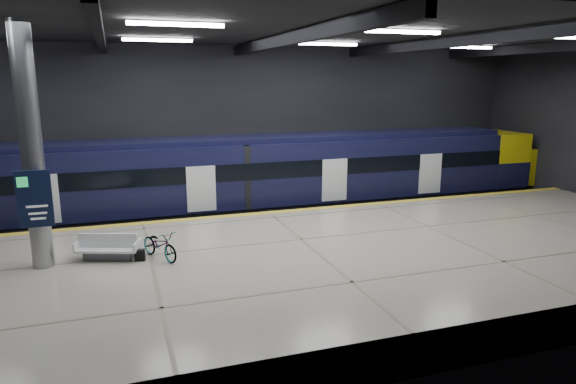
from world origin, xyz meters
name	(u,v)px	position (x,y,z in m)	size (l,w,h in m)	color
ground	(292,260)	(0.00, 0.00, 0.00)	(30.00, 30.00, 0.00)	black
room_shell	(292,101)	(0.00, 0.00, 5.72)	(30.10, 16.10, 8.05)	black
platform	(317,269)	(0.00, -2.50, 0.55)	(30.00, 11.00, 1.10)	#B4AD98
safety_strip	(270,213)	(0.00, 2.75, 1.11)	(30.00, 0.40, 0.01)	yellow
rails	(253,220)	(0.00, 5.50, 0.08)	(30.00, 1.52, 0.16)	gray
train	(299,175)	(2.25, 5.50, 2.06)	(29.40, 2.84, 3.79)	black
bench	(109,250)	(-6.20, -1.02, 1.39)	(1.98, 1.32, 0.81)	#595B60
bicycle	(160,244)	(-4.72, -1.45, 1.55)	(0.59, 1.70, 0.89)	#99999E
pannier_bag	(140,255)	(-5.32, -1.45, 1.28)	(0.30, 0.18, 0.35)	black
info_column	(32,152)	(-8.00, -1.03, 4.46)	(0.90, 0.78, 6.90)	#9EA0A5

